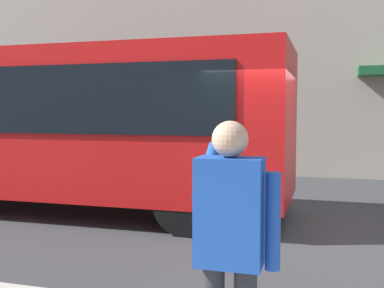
# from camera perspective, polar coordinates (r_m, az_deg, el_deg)

# --- Properties ---
(ground_plane) EXTENTS (60.00, 60.00, 0.00)m
(ground_plane) POSITION_cam_1_polar(r_m,az_deg,el_deg) (7.65, 12.09, -10.49)
(ground_plane) COLOR #38383A
(red_bus) EXTENTS (9.05, 2.54, 3.08)m
(red_bus) POSITION_cam_1_polar(r_m,az_deg,el_deg) (9.29, -16.83, 2.48)
(red_bus) COLOR red
(red_bus) RESTS_ON ground_plane
(pedestrian_photographer) EXTENTS (0.53, 0.52, 1.70)m
(pedestrian_photographer) POSITION_cam_1_polar(r_m,az_deg,el_deg) (2.86, 4.77, -11.45)
(pedestrian_photographer) COLOR #2D2D33
(pedestrian_photographer) RESTS_ON sidewalk_curb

